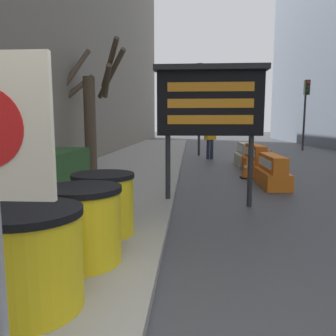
{
  "coord_description": "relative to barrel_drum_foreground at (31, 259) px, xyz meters",
  "views": [
    {
      "loc": [
        0.33,
        -1.83,
        1.62
      ],
      "look_at": [
        -0.28,
        7.15,
        0.39
      ],
      "focal_mm": 35.0,
      "sensor_mm": 36.0,
      "label": 1
    }
  ],
  "objects": [
    {
      "name": "hedge_strip",
      "position": [
        -2.11,
        3.13,
        -0.01
      ],
      "size": [
        0.9,
        7.61,
        0.81
      ],
      "color": "#284C23",
      "rests_on": "sidewalk_left"
    },
    {
      "name": "bare_tree",
      "position": [
        -1.96,
        8.24,
        1.68
      ],
      "size": [
        2.39,
        1.68,
        4.18
      ],
      "color": "#4C3D2D",
      "rests_on": "sidewalk_left"
    },
    {
      "name": "barrel_drum_foreground",
      "position": [
        0.0,
        0.0,
        0.0
      ],
      "size": [
        0.84,
        0.84,
        0.83
      ],
      "color": "yellow",
      "rests_on": "sidewalk_left"
    },
    {
      "name": "barrel_drum_middle",
      "position": [
        0.12,
        0.91,
        0.0
      ],
      "size": [
        0.84,
        0.84,
        0.83
      ],
      "color": "yellow",
      "rests_on": "sidewalk_left"
    },
    {
      "name": "barrel_drum_back",
      "position": [
        0.1,
        1.83,
        0.0
      ],
      "size": [
        0.84,
        0.84,
        0.83
      ],
      "color": "yellow",
      "rests_on": "sidewalk_left"
    },
    {
      "name": "message_board",
      "position": [
        1.63,
        3.96,
        1.46
      ],
      "size": [
        2.13,
        0.36,
        2.7
      ],
      "color": "#28282B",
      "rests_on": "ground_plane"
    },
    {
      "name": "jersey_barrier_orange_near",
      "position": [
        3.39,
        6.11,
        -0.19
      ],
      "size": [
        0.6,
        1.7,
        0.81
      ],
      "color": "orange",
      "rests_on": "ground_plane"
    },
    {
      "name": "jersey_barrier_orange_far",
      "position": [
        3.39,
        8.36,
        -0.13
      ],
      "size": [
        0.56,
        1.95,
        0.93
      ],
      "color": "orange",
      "rests_on": "ground_plane"
    },
    {
      "name": "jersey_barrier_cream",
      "position": [
        3.39,
        10.49,
        -0.17
      ],
      "size": [
        0.57,
        1.61,
        0.86
      ],
      "color": "beige",
      "rests_on": "ground_plane"
    },
    {
      "name": "traffic_cone_near",
      "position": [
        4.37,
        10.25,
        -0.21
      ],
      "size": [
        0.38,
        0.38,
        0.68
      ],
      "color": "black",
      "rests_on": "ground_plane"
    },
    {
      "name": "traffic_cone_mid",
      "position": [
        2.94,
        7.28,
        -0.25
      ],
      "size": [
        0.34,
        0.34,
        0.61
      ],
      "color": "black",
      "rests_on": "ground_plane"
    },
    {
      "name": "traffic_cone_far",
      "position": [
        3.34,
        10.73,
        -0.23
      ],
      "size": [
        0.36,
        0.36,
        0.65
      ],
      "color": "black",
      "rests_on": "ground_plane"
    },
    {
      "name": "traffic_light_near_curb",
      "position": [
        1.71,
        14.09,
        2.69
      ],
      "size": [
        0.28,
        0.44,
        4.49
      ],
      "color": "#2D2D30",
      "rests_on": "ground_plane"
    },
    {
      "name": "traffic_light_far_side",
      "position": [
        7.97,
        17.46,
        2.42
      ],
      "size": [
        0.28,
        0.45,
        4.09
      ],
      "color": "#2D2D30",
      "rests_on": "ground_plane"
    },
    {
      "name": "pedestrian_passerby",
      "position": [
        2.17,
        12.5,
        0.54
      ],
      "size": [
        0.56,
        0.5,
        1.83
      ],
      "rotation": [
        0.0,
        0.0,
        3.72
      ],
      "color": "#23283D",
      "rests_on": "ground_plane"
    }
  ]
}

